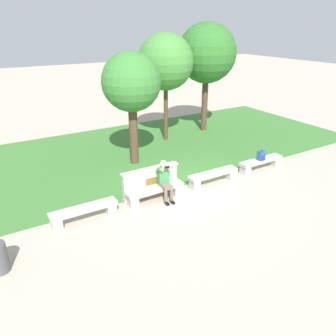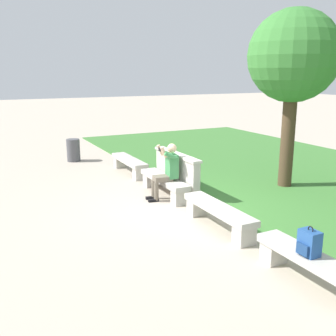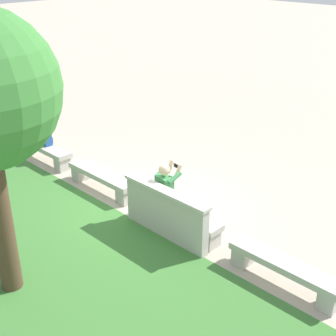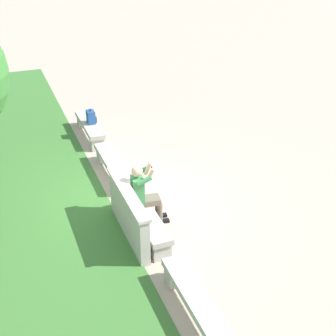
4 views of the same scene
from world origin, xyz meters
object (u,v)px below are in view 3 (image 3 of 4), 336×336
at_px(bench_mid, 102,178).
at_px(bench_far, 44,150).
at_px(bench_main, 284,269).
at_px(backpack, 46,139).
at_px(bench_near, 178,216).
at_px(person_photographer, 169,190).

distance_m(bench_mid, bench_far, 2.38).
distance_m(bench_main, backpack, 7.06).
distance_m(bench_mid, backpack, 2.32).
xyz_separation_m(bench_mid, bench_far, (2.38, 0.00, 0.00)).
height_order(bench_main, backpack, backpack).
bearing_deg(bench_mid, bench_near, 180.00).
height_order(bench_near, backpack, backpack).
height_order(bench_main, bench_near, same).
height_order(bench_mid, backpack, backpack).
relative_size(person_photographer, backpack, 3.08).
distance_m(bench_near, bench_mid, 2.38).
relative_size(bench_mid, person_photographer, 1.50).
relative_size(bench_far, person_photographer, 1.50).
height_order(bench_mid, bench_far, same).
height_order(bench_main, person_photographer, person_photographer).
bearing_deg(bench_far, bench_main, 180.00).
height_order(person_photographer, backpack, person_photographer).
distance_m(bench_far, person_photographer, 4.46).
bearing_deg(bench_near, bench_mid, 0.00).
xyz_separation_m(bench_near, bench_far, (4.75, 0.00, 0.00)).
bearing_deg(person_photographer, bench_mid, 2.14).
xyz_separation_m(bench_main, bench_far, (7.13, 0.00, 0.00)).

